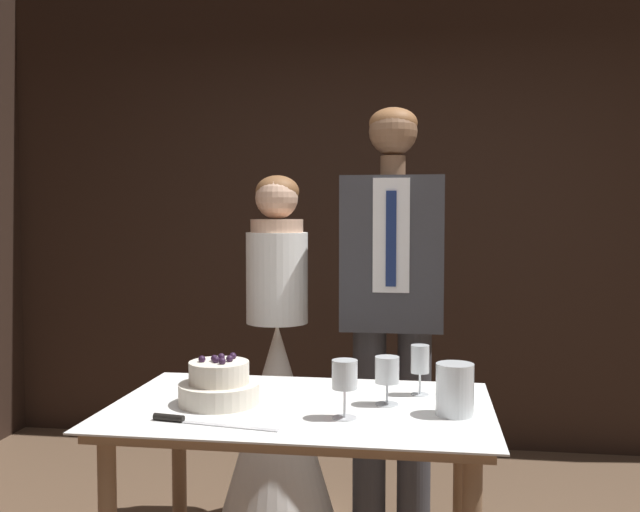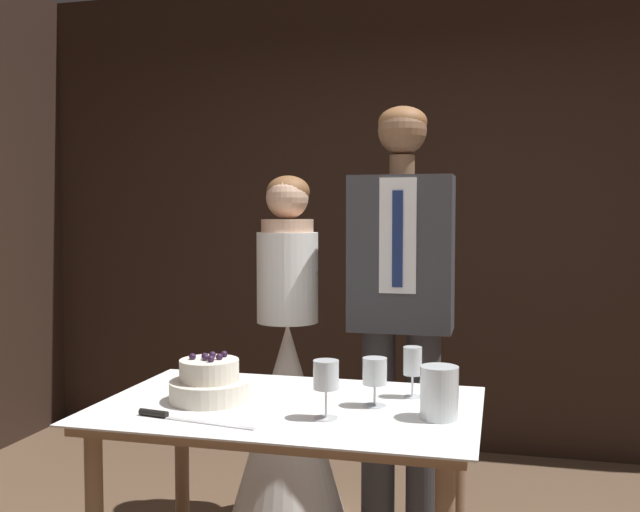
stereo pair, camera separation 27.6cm
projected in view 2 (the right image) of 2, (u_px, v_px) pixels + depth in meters
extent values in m
cube|color=black|center=(413.00, 215.00, 4.31)|extent=(5.00, 0.12, 2.82)
cylinder|color=#8E6B4C|center=(182.00, 476.00, 2.84)|extent=(0.06, 0.06, 0.73)
cylinder|color=#8E6B4C|center=(457.00, 503.00, 2.58)|extent=(0.06, 0.06, 0.73)
cube|color=#8E6B4C|center=(289.00, 411.00, 2.38)|extent=(1.20, 0.75, 0.03)
cube|color=white|center=(289.00, 405.00, 2.38)|extent=(1.26, 0.81, 0.01)
cylinder|color=silver|center=(209.00, 391.00, 2.42)|extent=(0.27, 0.27, 0.07)
cylinder|color=silver|center=(209.00, 370.00, 2.42)|extent=(0.20, 0.20, 0.07)
sphere|color=#2D1933|center=(219.00, 357.00, 2.41)|extent=(0.02, 0.02, 0.02)
sphere|color=#2D1933|center=(224.00, 354.00, 2.46)|extent=(0.02, 0.02, 0.02)
sphere|color=#2D1933|center=(212.00, 355.00, 2.45)|extent=(0.02, 0.02, 0.02)
sphere|color=#2D1933|center=(205.00, 356.00, 2.42)|extent=(0.02, 0.02, 0.02)
sphere|color=#2D1933|center=(192.00, 357.00, 2.41)|extent=(0.02, 0.02, 0.02)
sphere|color=#2D1933|center=(206.00, 358.00, 2.40)|extent=(0.02, 0.02, 0.02)
sphere|color=#2D1933|center=(211.00, 359.00, 2.37)|extent=(0.02, 0.02, 0.02)
cube|color=silver|center=(210.00, 423.00, 2.15)|extent=(0.31, 0.07, 0.00)
cylinder|color=black|center=(154.00, 413.00, 2.23)|extent=(0.10, 0.04, 0.02)
cylinder|color=silver|center=(412.00, 397.00, 2.47)|extent=(0.06, 0.06, 0.00)
cylinder|color=silver|center=(412.00, 386.00, 2.47)|extent=(0.01, 0.01, 0.07)
cylinder|color=silver|center=(413.00, 361.00, 2.46)|extent=(0.06, 0.06, 0.10)
cylinder|color=silver|center=(375.00, 406.00, 2.35)|extent=(0.08, 0.08, 0.00)
cylinder|color=silver|center=(375.00, 395.00, 2.35)|extent=(0.01, 0.01, 0.07)
cylinder|color=silver|center=(375.00, 371.00, 2.35)|extent=(0.08, 0.08, 0.09)
cylinder|color=maroon|center=(375.00, 379.00, 2.35)|extent=(0.07, 0.07, 0.04)
cylinder|color=silver|center=(327.00, 418.00, 2.21)|extent=(0.08, 0.08, 0.00)
cylinder|color=silver|center=(327.00, 403.00, 2.21)|extent=(0.01, 0.01, 0.09)
cylinder|color=silver|center=(327.00, 375.00, 2.20)|extent=(0.08, 0.08, 0.09)
cylinder|color=maroon|center=(327.00, 385.00, 2.20)|extent=(0.07, 0.07, 0.02)
cylinder|color=silver|center=(439.00, 393.00, 2.21)|extent=(0.12, 0.12, 0.16)
cylinder|color=beige|center=(439.00, 407.00, 2.21)|extent=(0.05, 0.05, 0.07)
sphere|color=#F9CC4C|center=(439.00, 391.00, 2.21)|extent=(0.02, 0.02, 0.02)
cone|color=white|center=(288.00, 421.00, 3.28)|extent=(0.54, 0.54, 0.92)
cylinder|color=white|center=(287.00, 277.00, 3.24)|extent=(0.28, 0.28, 0.41)
cylinder|color=#DBAD8E|center=(287.00, 226.00, 3.23)|extent=(0.24, 0.24, 0.06)
sphere|color=#DBAD8E|center=(287.00, 198.00, 3.22)|extent=(0.19, 0.19, 0.19)
ellipsoid|color=brown|center=(288.00, 192.00, 3.24)|extent=(0.20, 0.20, 0.15)
cylinder|color=#38383D|center=(378.00, 429.00, 3.18)|extent=(0.15, 0.15, 0.90)
cylinder|color=#38383D|center=(423.00, 433.00, 3.13)|extent=(0.15, 0.15, 0.90)
cube|color=#38383D|center=(402.00, 253.00, 3.11)|extent=(0.45, 0.24, 0.68)
cube|color=white|center=(398.00, 236.00, 2.98)|extent=(0.16, 0.01, 0.49)
cube|color=navy|center=(397.00, 239.00, 2.98)|extent=(0.04, 0.01, 0.41)
cylinder|color=brown|center=(402.00, 166.00, 3.09)|extent=(0.11, 0.11, 0.09)
sphere|color=brown|center=(402.00, 131.00, 3.08)|extent=(0.21, 0.21, 0.21)
ellipsoid|color=brown|center=(403.00, 122.00, 3.09)|extent=(0.21, 0.21, 0.14)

